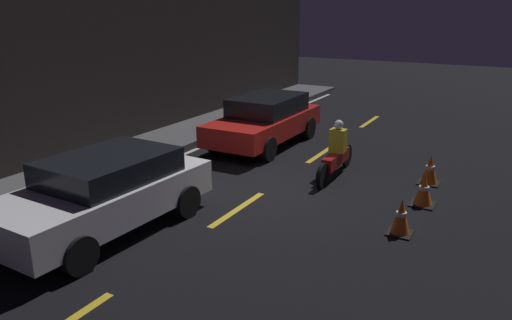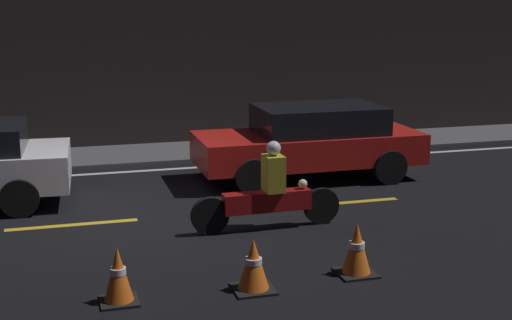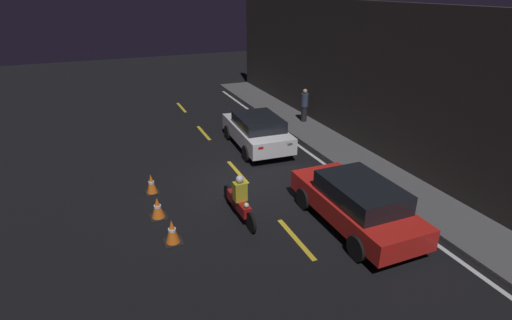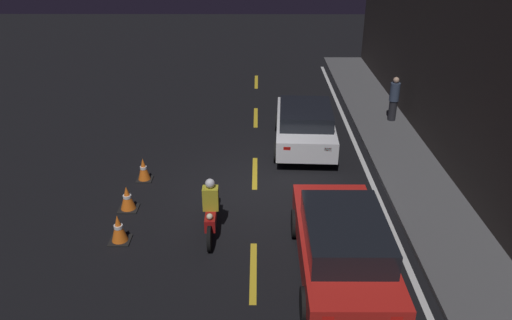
# 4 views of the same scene
# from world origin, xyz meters

# --- Properties ---
(ground_plane) EXTENTS (56.00, 56.00, 0.00)m
(ground_plane) POSITION_xyz_m (0.00, 0.00, 0.00)
(ground_plane) COLOR black
(raised_curb) EXTENTS (28.00, 1.94, 0.13)m
(raised_curb) POSITION_xyz_m (0.00, 4.49, 0.06)
(raised_curb) COLOR #4C4C4F
(raised_curb) RESTS_ON ground
(building_front) EXTENTS (28.00, 0.30, 5.67)m
(building_front) POSITION_xyz_m (0.00, 5.61, 2.84)
(building_front) COLOR #2D2826
(building_front) RESTS_ON ground
(lane_dash_a) EXTENTS (2.00, 0.14, 0.01)m
(lane_dash_a) POSITION_xyz_m (-10.00, 0.00, 0.00)
(lane_dash_a) COLOR gold
(lane_dash_a) RESTS_ON ground
(lane_dash_b) EXTENTS (2.00, 0.14, 0.01)m
(lane_dash_b) POSITION_xyz_m (-5.50, 0.00, 0.00)
(lane_dash_b) COLOR gold
(lane_dash_b) RESTS_ON ground
(lane_dash_c) EXTENTS (2.00, 0.14, 0.01)m
(lane_dash_c) POSITION_xyz_m (-1.00, 0.00, 0.00)
(lane_dash_c) COLOR gold
(lane_dash_c) RESTS_ON ground
(lane_dash_d) EXTENTS (2.00, 0.14, 0.01)m
(lane_dash_d) POSITION_xyz_m (3.50, 0.00, 0.00)
(lane_dash_d) COLOR gold
(lane_dash_d) RESTS_ON ground
(lane_solid_kerb) EXTENTS (25.20, 0.14, 0.01)m
(lane_solid_kerb) POSITION_xyz_m (0.00, 3.27, 0.00)
(lane_solid_kerb) COLOR silver
(lane_solid_kerb) RESTS_ON ground
(sedan_white) EXTENTS (4.15, 2.06, 1.38)m
(sedan_white) POSITION_xyz_m (-2.95, 1.58, 0.74)
(sedan_white) COLOR silver
(sedan_white) RESTS_ON ground
(taxi_red) EXTENTS (4.31, 1.86, 1.41)m
(taxi_red) POSITION_xyz_m (3.56, 1.80, 0.76)
(taxi_red) COLOR red
(taxi_red) RESTS_ON ground
(motorcycle) EXTENTS (2.34, 0.37, 1.35)m
(motorcycle) POSITION_xyz_m (1.85, -0.99, 0.54)
(motorcycle) COLOR black
(motorcycle) RESTS_ON ground
(traffic_cone_near) EXTENTS (0.44, 0.44, 0.67)m
(traffic_cone_near) POSITION_xyz_m (-0.56, -3.10, 0.33)
(traffic_cone_near) COLOR black
(traffic_cone_near) RESTS_ON ground
(traffic_cone_mid) EXTENTS (0.49, 0.49, 0.65)m
(traffic_cone_mid) POSITION_xyz_m (1.02, -3.18, 0.32)
(traffic_cone_mid) COLOR black
(traffic_cone_mid) RESTS_ON ground
(traffic_cone_far) EXTENTS (0.48, 0.48, 0.68)m
(traffic_cone_far) POSITION_xyz_m (2.41, -3.05, 0.33)
(traffic_cone_far) COLOR black
(traffic_cone_far) RESTS_ON ground
(pedestrian) EXTENTS (0.34, 0.34, 1.58)m
(pedestrian) POSITION_xyz_m (-4.95, 4.88, 0.93)
(pedestrian) COLOR black
(pedestrian) RESTS_ON raised_curb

